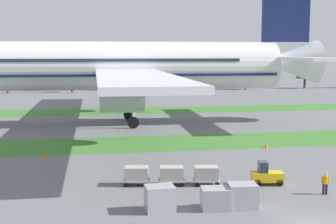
% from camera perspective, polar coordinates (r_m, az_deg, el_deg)
% --- Properties ---
extents(grass_strip_near, '(320.00, 10.52, 0.01)m').
position_cam_1_polar(grass_strip_near, '(60.71, 3.93, -3.45)').
color(grass_strip_near, '#3D752D').
rests_on(grass_strip_near, ground).
extents(grass_strip_far, '(320.00, 10.52, 0.01)m').
position_cam_1_polar(grass_strip_far, '(92.76, -1.01, 0.20)').
color(grass_strip_far, '#3D752D').
rests_on(grass_strip_far, ground).
extents(airliner, '(64.41, 79.35, 24.91)m').
position_cam_1_polar(airliner, '(74.58, -6.34, 5.38)').
color(airliner, white).
rests_on(airliner, ground).
extents(baggage_tug, '(2.78, 1.70, 1.97)m').
position_cam_1_polar(baggage_tug, '(41.99, 11.37, -7.19)').
color(baggage_tug, yellow).
rests_on(baggage_tug, ground).
extents(cargo_dolly_lead, '(2.41, 1.84, 1.55)m').
position_cam_1_polar(cargo_dolly_lead, '(41.20, 4.47, -7.19)').
color(cargo_dolly_lead, '#A3A3A8').
rests_on(cargo_dolly_lead, ground).
extents(cargo_dolly_second, '(2.41, 1.84, 1.55)m').
position_cam_1_polar(cargo_dolly_second, '(41.04, 0.41, -7.23)').
color(cargo_dolly_second, '#A3A3A8').
rests_on(cargo_dolly_second, ground).
extents(cargo_dolly_third, '(2.41, 1.84, 1.55)m').
position_cam_1_polar(cargo_dolly_third, '(41.08, -3.67, -7.23)').
color(cargo_dolly_third, '#A3A3A8').
rests_on(cargo_dolly_third, ground).
extents(ground_crew_marshaller, '(0.54, 0.36, 1.74)m').
position_cam_1_polar(ground_crew_marshaller, '(40.29, 17.81, -7.80)').
color(ground_crew_marshaller, black).
rests_on(ground_crew_marshaller, ground).
extents(uld_container_0, '(2.17, 1.82, 1.53)m').
position_cam_1_polar(uld_container_0, '(35.13, 5.55, -9.99)').
color(uld_container_0, '#A3A3A8').
rests_on(uld_container_0, ground).
extents(uld_container_1, '(2.06, 1.68, 1.79)m').
position_cam_1_polar(uld_container_1, '(34.56, -0.95, -10.02)').
color(uld_container_1, '#A3A3A8').
rests_on(uld_container_1, ground).
extents(uld_container_2, '(2.14, 1.78, 1.75)m').
position_cam_1_polar(uld_container_2, '(35.62, 8.65, -9.61)').
color(uld_container_2, '#A3A3A8').
rests_on(uld_container_2, ground).
extents(taxiway_marker_1, '(0.44, 0.44, 0.66)m').
position_cam_1_polar(taxiway_marker_1, '(52.94, -14.12, -4.85)').
color(taxiway_marker_1, orange).
rests_on(taxiway_marker_1, ground).
extents(taxiway_marker_2, '(0.44, 0.44, 0.61)m').
position_cam_1_polar(taxiway_marker_2, '(57.73, 11.34, -3.81)').
color(taxiway_marker_2, orange).
rests_on(taxiway_marker_2, ground).
extents(distant_tree_line, '(172.04, 11.16, 11.32)m').
position_cam_1_polar(distant_tree_line, '(139.65, -0.71, 5.09)').
color(distant_tree_line, '#4C3823').
rests_on(distant_tree_line, ground).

